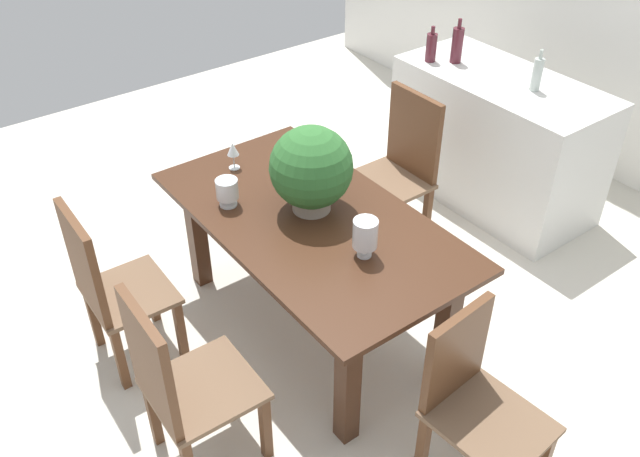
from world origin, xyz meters
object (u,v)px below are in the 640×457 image
at_px(chair_foot_end, 473,398).
at_px(chair_near_left, 107,284).
at_px(crystal_vase_right, 365,234).
at_px(wine_bottle_clear, 537,74).
at_px(chair_near_right, 178,382).
at_px(kitchen_counter, 495,140).
at_px(flower_centerpiece, 311,169).
at_px(crystal_vase_left, 227,190).
at_px(crystal_vase_center_near, 317,150).
at_px(wine_bottle_amber, 431,47).
at_px(wine_bottle_dark, 457,45).
at_px(dining_table, 311,238).
at_px(wine_glass, 233,150).
at_px(chair_far_left, 400,162).

distance_m(chair_foot_end, chair_near_left, 1.85).
bearing_deg(crystal_vase_right, wine_bottle_clear, 105.36).
bearing_deg(chair_near_right, kitchen_counter, -74.59).
xyz_separation_m(flower_centerpiece, crystal_vase_left, (-0.29, -0.33, -0.15)).
bearing_deg(crystal_vase_left, flower_centerpiece, 48.71).
relative_size(crystal_vase_left, crystal_vase_center_near, 0.75).
height_order(chair_near_left, wine_bottle_amber, wine_bottle_amber).
relative_size(crystal_vase_left, wine_bottle_dark, 0.51).
bearing_deg(dining_table, wine_bottle_clear, 92.93).
relative_size(chair_near_left, crystal_vase_center_near, 4.81).
height_order(chair_foot_end, flower_centerpiece, flower_centerpiece).
height_order(chair_foot_end, wine_glass, wine_glass).
xyz_separation_m(wine_bottle_clear, wine_bottle_amber, (-0.74, -0.20, -0.01)).
relative_size(chair_near_left, wine_bottle_dark, 3.25).
xyz_separation_m(crystal_vase_center_near, kitchen_counter, (0.03, 1.53, -0.43)).
distance_m(dining_table, wine_bottle_amber, 1.87).
bearing_deg(wine_bottle_clear, chair_far_left, -109.74).
relative_size(chair_foot_end, wine_bottle_amber, 3.69).
xyz_separation_m(chair_near_left, chair_far_left, (0.00, 1.97, 0.00)).
xyz_separation_m(wine_bottle_clear, wine_bottle_dark, (-0.62, -0.08, 0.01)).
bearing_deg(chair_foot_end, dining_table, 84.59).
relative_size(crystal_vase_left, kitchen_counter, 0.11).
distance_m(dining_table, chair_near_right, 1.07).
distance_m(flower_centerpiece, crystal_vase_left, 0.47).
distance_m(crystal_vase_center_near, kitchen_counter, 1.58).
relative_size(flower_centerpiece, wine_glass, 2.87).
distance_m(crystal_vase_left, crystal_vase_center_near, 0.58).
distance_m(chair_near_left, wine_bottle_amber, 2.68).
bearing_deg(wine_bottle_amber, crystal_vase_center_near, -70.15).
bearing_deg(kitchen_counter, dining_table, -80.11).
height_order(dining_table, chair_near_left, chair_near_left).
xyz_separation_m(crystal_vase_right, wine_bottle_dark, (-1.12, 1.73, 0.16)).
bearing_deg(chair_near_left, wine_bottle_clear, -94.73).
height_order(chair_near_left, crystal_vase_center_near, chair_near_left).
height_order(chair_far_left, crystal_vase_right, chair_far_left).
xyz_separation_m(chair_foot_end, crystal_vase_left, (-1.53, -0.28, 0.36)).
xyz_separation_m(wine_bottle_dark, wine_bottle_amber, (-0.12, -0.13, -0.02)).
bearing_deg(chair_near_left, chair_far_left, -88.65).
xyz_separation_m(chair_near_left, crystal_vase_left, (0.05, 0.70, 0.31)).
distance_m(chair_foot_end, kitchen_counter, 2.37).
height_order(kitchen_counter, wine_bottle_amber, wine_bottle_amber).
xyz_separation_m(chair_near_left, wine_bottle_clear, (0.30, 2.81, 0.49)).
bearing_deg(wine_glass, chair_far_left, 76.27).
height_order(chair_foot_end, wine_bottle_clear, wine_bottle_clear).
relative_size(chair_far_left, wine_glass, 6.10).
bearing_deg(flower_centerpiece, kitchen_counter, 98.25).
height_order(crystal_vase_left, wine_bottle_clear, wine_bottle_clear).
bearing_deg(dining_table, flower_centerpiece, 142.04).
distance_m(crystal_vase_right, wine_bottle_dark, 2.07).
bearing_deg(crystal_vase_left, wine_bottle_clear, 83.05).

